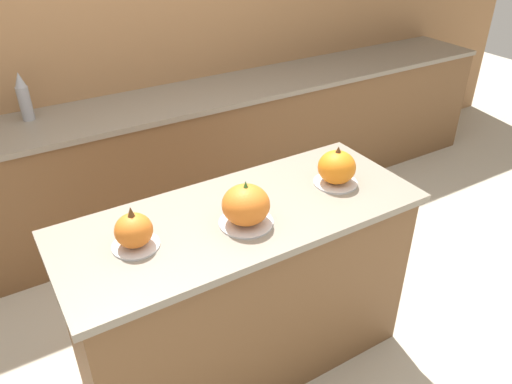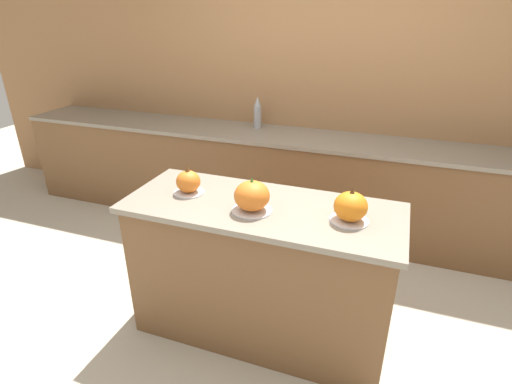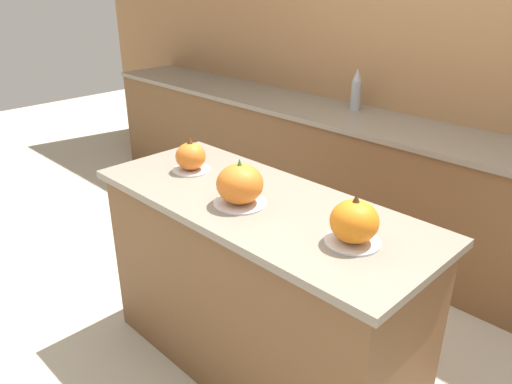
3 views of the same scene
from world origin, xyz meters
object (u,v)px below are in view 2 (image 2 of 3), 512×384
Objects in this scene: pumpkin_cake_right at (351,207)px; bottle_tall at (257,113)px; pumpkin_cake_center at (252,197)px; pumpkin_cake_left at (188,182)px.

bottle_tall reaches higher than pumpkin_cake_right.
bottle_tall is at bearing 124.52° from pumpkin_cake_right.
bottle_tall is at bearing 108.83° from pumpkin_cake_center.
pumpkin_cake_right reaches higher than pumpkin_cake_left.
pumpkin_cake_right is 0.70× the size of bottle_tall.
pumpkin_cake_center is 1.10× the size of pumpkin_cake_right.
pumpkin_cake_center is 0.53m from pumpkin_cake_right.
pumpkin_cake_right is (0.97, -0.02, 0.01)m from pumpkin_cake_left.
pumpkin_cake_right is at bearing 7.04° from pumpkin_cake_center.
pumpkin_cake_left is at bearing 168.65° from pumpkin_cake_center.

